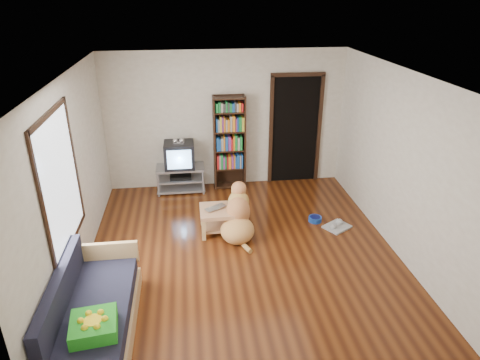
{
  "coord_description": "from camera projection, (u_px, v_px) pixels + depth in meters",
  "views": [
    {
      "loc": [
        -0.71,
        -5.29,
        3.59
      ],
      "look_at": [
        0.04,
        0.62,
        0.9
      ],
      "focal_mm": 32.0,
      "sensor_mm": 36.0,
      "label": 1
    }
  ],
  "objects": [
    {
      "name": "sofa",
      "position": [
        93.0,
        314.0,
        4.77
      ],
      "size": [
        0.8,
        1.8,
        0.8
      ],
      "color": "tan",
      "rests_on": "ground"
    },
    {
      "name": "green_cushion",
      "position": [
        94.0,
        326.0,
        4.28
      ],
      "size": [
        0.5,
        0.5,
        0.15
      ],
      "primitive_type": "cube",
      "rotation": [
        0.0,
        0.0,
        0.13
      ],
      "color": "green",
      "rests_on": "sofa"
    },
    {
      "name": "bookshelf",
      "position": [
        229.0,
        138.0,
        8.06
      ],
      "size": [
        0.6,
        0.3,
        1.8
      ],
      "color": "black",
      "rests_on": "ground"
    },
    {
      "name": "wall_back",
      "position": [
        226.0,
        120.0,
        8.07
      ],
      "size": [
        4.5,
        0.0,
        4.5
      ],
      "primitive_type": "plane",
      "rotation": [
        1.57,
        0.0,
        0.0
      ],
      "color": "beige",
      "rests_on": "ground"
    },
    {
      "name": "wall_right",
      "position": [
        400.0,
        164.0,
        6.07
      ],
      "size": [
        0.0,
        5.0,
        5.0
      ],
      "primitive_type": "plane",
      "rotation": [
        1.57,
        0.0,
        -1.57
      ],
      "color": "beige",
      "rests_on": "ground"
    },
    {
      "name": "grey_rag",
      "position": [
        337.0,
        227.0,
        7.0
      ],
      "size": [
        0.51,
        0.48,
        0.03
      ],
      "primitive_type": "cube",
      "rotation": [
        0.0,
        0.0,
        0.56
      ],
      "color": "#A9A9A9",
      "rests_on": "ground"
    },
    {
      "name": "ceiling",
      "position": [
        243.0,
        75.0,
        5.27
      ],
      "size": [
        5.0,
        5.0,
        0.0
      ],
      "primitive_type": "plane",
      "rotation": [
        3.14,
        0.0,
        0.0
      ],
      "color": "white",
      "rests_on": "ground"
    },
    {
      "name": "crt_tv",
      "position": [
        179.0,
        154.0,
        7.99
      ],
      "size": [
        0.55,
        0.52,
        0.58
      ],
      "color": "black",
      "rests_on": "tv_stand"
    },
    {
      "name": "dog",
      "position": [
        238.0,
        217.0,
        6.68
      ],
      "size": [
        0.62,
        1.04,
        0.85
      ],
      "color": "tan",
      "rests_on": "ground"
    },
    {
      "name": "wall_front",
      "position": [
        283.0,
        290.0,
        3.55
      ],
      "size": [
        4.5,
        0.0,
        4.5
      ],
      "primitive_type": "plane",
      "rotation": [
        -1.57,
        0.0,
        0.0
      ],
      "color": "beige",
      "rests_on": "ground"
    },
    {
      "name": "wall_left",
      "position": [
        72.0,
        181.0,
        5.55
      ],
      "size": [
        0.0,
        5.0,
        5.0
      ],
      "primitive_type": "plane",
      "rotation": [
        1.57,
        0.0,
        1.57
      ],
      "color": "beige",
      "rests_on": "ground"
    },
    {
      "name": "window",
      "position": [
        60.0,
        182.0,
        5.02
      ],
      "size": [
        0.03,
        1.46,
        1.7
      ],
      "color": "white",
      "rests_on": "wall_left"
    },
    {
      "name": "doorway",
      "position": [
        295.0,
        127.0,
        8.28
      ],
      "size": [
        1.03,
        0.05,
        2.19
      ],
      "color": "black",
      "rests_on": "wall_back"
    },
    {
      "name": "coffee_table",
      "position": [
        218.0,
        216.0,
        6.79
      ],
      "size": [
        0.55,
        0.55,
        0.4
      ],
      "color": "tan",
      "rests_on": "ground"
    },
    {
      "name": "ground",
      "position": [
        243.0,
        252.0,
        6.34
      ],
      "size": [
        5.0,
        5.0,
        0.0
      ],
      "primitive_type": "plane",
      "color": "#5B2A0F",
      "rests_on": "ground"
    },
    {
      "name": "dog_bowl",
      "position": [
        315.0,
        219.0,
        7.18
      ],
      "size": [
        0.22,
        0.22,
        0.08
      ],
      "primitive_type": "cylinder",
      "color": "#153C97",
      "rests_on": "ground"
    },
    {
      "name": "tv_stand",
      "position": [
        181.0,
        178.0,
        8.17
      ],
      "size": [
        0.9,
        0.45,
        0.5
      ],
      "color": "#99999E",
      "rests_on": "ground"
    },
    {
      "name": "laptop",
      "position": [
        218.0,
        209.0,
        6.71
      ],
      "size": [
        0.42,
        0.38,
        0.03
      ],
      "primitive_type": "imported",
      "rotation": [
        0.0,
        0.0,
        0.55
      ],
      "color": "silver",
      "rests_on": "coffee_table"
    }
  ]
}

